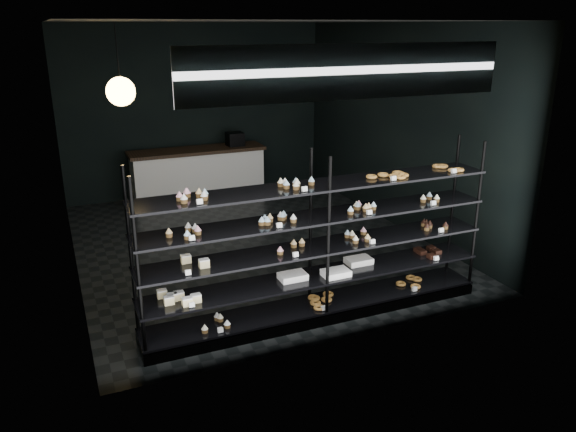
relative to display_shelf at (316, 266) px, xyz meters
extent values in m
cube|color=black|center=(0.08, 2.45, -0.62)|extent=(5.00, 6.00, 0.01)
cube|color=black|center=(0.08, 2.45, 2.57)|extent=(5.00, 6.00, 0.01)
cube|color=black|center=(0.08, 5.45, 0.97)|extent=(5.00, 0.01, 3.20)
cube|color=black|center=(0.08, -0.55, 0.97)|extent=(5.00, 0.01, 3.20)
cube|color=black|center=(-2.42, 2.45, 0.97)|extent=(0.01, 6.00, 3.20)
cube|color=black|center=(2.58, 2.45, 0.97)|extent=(0.01, 6.00, 3.20)
cube|color=black|center=(0.03, 0.00, -0.57)|extent=(4.00, 0.50, 0.12)
cylinder|color=black|center=(-1.94, -0.22, 0.36)|extent=(0.04, 0.04, 1.85)
cylinder|color=black|center=(-1.94, 0.22, 0.36)|extent=(0.04, 0.04, 1.85)
cylinder|color=black|center=(0.03, -0.22, 0.36)|extent=(0.04, 0.04, 1.85)
cylinder|color=black|center=(0.03, 0.22, 0.36)|extent=(0.04, 0.04, 1.85)
cylinder|color=black|center=(2.00, -0.22, 0.36)|extent=(0.04, 0.04, 1.85)
cylinder|color=black|center=(2.00, 0.22, 0.36)|extent=(0.04, 0.04, 1.85)
cube|color=black|center=(0.03, 0.00, -0.48)|extent=(4.00, 0.50, 0.03)
cube|color=black|center=(0.03, 0.00, -0.13)|extent=(4.00, 0.50, 0.02)
cube|color=black|center=(0.03, 0.00, 0.22)|extent=(4.00, 0.50, 0.02)
cube|color=black|center=(0.03, 0.00, 0.57)|extent=(4.00, 0.50, 0.02)
cube|color=black|center=(0.03, 0.00, 0.92)|extent=(4.00, 0.50, 0.02)
cube|color=white|center=(-1.34, -0.18, 0.96)|extent=(0.06, 0.04, 0.06)
cube|color=white|center=(-0.24, -0.18, 0.96)|extent=(0.06, 0.04, 0.06)
cube|color=white|center=(0.84, -0.18, 0.96)|extent=(0.05, 0.04, 0.06)
cube|color=white|center=(1.65, -0.18, 0.96)|extent=(0.06, 0.04, 0.06)
cube|color=white|center=(-1.44, -0.18, 0.61)|extent=(0.06, 0.04, 0.06)
cube|color=white|center=(-0.48, -0.18, 0.61)|extent=(0.05, 0.04, 0.06)
cube|color=white|center=(0.51, -0.18, 0.61)|extent=(0.06, 0.04, 0.06)
cube|color=white|center=(1.36, -0.18, 0.61)|extent=(0.06, 0.04, 0.06)
cube|color=white|center=(-1.46, -0.18, 0.26)|extent=(0.06, 0.04, 0.06)
cube|color=white|center=(-0.32, -0.18, 0.26)|extent=(0.06, 0.04, 0.06)
cube|color=white|center=(0.56, -0.18, 0.26)|extent=(0.06, 0.04, 0.06)
cube|color=white|center=(1.56, -0.18, 0.26)|extent=(0.06, 0.04, 0.06)
cube|color=white|center=(-1.49, -0.18, -0.09)|extent=(0.06, 0.04, 0.06)
cube|color=white|center=(1.50, -0.18, -0.09)|extent=(0.06, 0.04, 0.06)
cube|color=white|center=(-1.16, -0.18, -0.44)|extent=(0.06, 0.04, 0.06)
cube|color=white|center=(0.02, -0.18, -0.44)|extent=(0.05, 0.04, 0.06)
cube|color=white|center=(1.23, -0.18, -0.44)|extent=(0.06, 0.04, 0.06)
cube|color=#0B103B|center=(0.08, -0.47, 2.12)|extent=(3.20, 0.04, 0.45)
cube|color=white|center=(0.08, -0.49, 2.12)|extent=(3.30, 0.02, 0.50)
cylinder|color=black|center=(-1.74, 1.50, 2.27)|extent=(0.01, 0.01, 0.57)
sphere|color=#EDB153|center=(-1.74, 1.50, 1.82)|extent=(0.32, 0.32, 0.32)
cube|color=silver|center=(-0.06, 4.95, -0.17)|extent=(2.41, 0.60, 0.92)
cube|color=black|center=(-0.06, 4.95, 0.32)|extent=(2.51, 0.65, 0.06)
cube|color=black|center=(0.68, 4.95, 0.48)|extent=(0.30, 0.30, 0.25)
camera|label=1|loc=(-2.53, -5.11, 2.53)|focal=35.00mm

